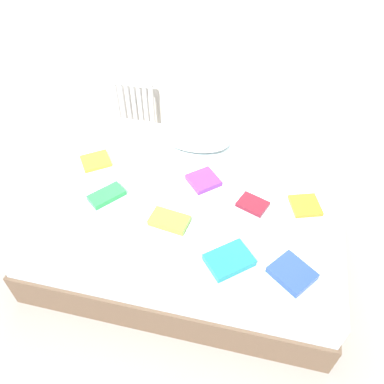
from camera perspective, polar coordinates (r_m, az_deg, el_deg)
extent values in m
plane|color=#9E998E|center=(2.92, -0.23, -7.31)|extent=(8.00, 8.00, 0.00)
cube|color=brown|center=(2.81, -0.23, -5.58)|extent=(2.00, 1.50, 0.28)
cube|color=silver|center=(2.62, -0.25, -2.14)|extent=(1.96, 1.46, 0.22)
cylinder|color=white|center=(3.80, -11.12, 13.05)|extent=(0.04, 0.04, 0.46)
cylinder|color=white|center=(3.78, -10.28, 12.98)|extent=(0.04, 0.04, 0.46)
cylinder|color=white|center=(3.76, -9.44, 12.90)|extent=(0.04, 0.04, 0.46)
cylinder|color=white|center=(3.74, -8.59, 12.83)|extent=(0.04, 0.04, 0.46)
cylinder|color=white|center=(3.72, -7.73, 12.74)|extent=(0.04, 0.04, 0.46)
cylinder|color=white|center=(3.70, -6.86, 12.66)|extent=(0.04, 0.04, 0.46)
cylinder|color=white|center=(3.69, -5.98, 12.57)|extent=(0.04, 0.04, 0.46)
cube|color=white|center=(3.63, -8.96, 15.63)|extent=(0.39, 0.04, 0.04)
cube|color=white|center=(3.86, -8.25, 10.18)|extent=(0.39, 0.04, 0.04)
ellipsoid|color=white|center=(2.90, 0.57, 7.80)|extent=(0.50, 0.28, 0.10)
cube|color=purple|center=(2.61, 1.70, 1.74)|extent=(0.26, 0.26, 0.04)
cube|color=maroon|center=(2.49, 9.00, -1.79)|extent=(0.22, 0.19, 0.03)
cube|color=#8CC638|center=(2.37, -3.37, -4.26)|extent=(0.25, 0.17, 0.04)
cube|color=green|center=(2.57, -12.56, -0.49)|extent=(0.24, 0.25, 0.04)
cube|color=yellow|center=(2.85, -14.10, 4.49)|extent=(0.26, 0.26, 0.02)
cube|color=orange|center=(2.56, 16.47, -1.93)|extent=(0.23, 0.23, 0.03)
cube|color=teal|center=(2.19, 5.54, -10.01)|extent=(0.31, 0.30, 0.04)
cube|color=#2847B7|center=(2.21, 14.66, -11.57)|extent=(0.29, 0.28, 0.04)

